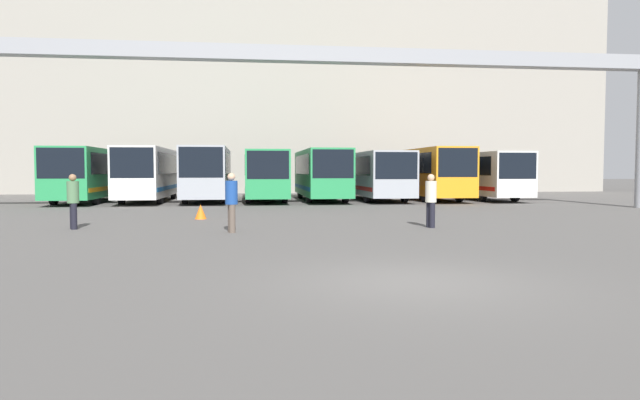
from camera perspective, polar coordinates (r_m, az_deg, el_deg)
The scene contains 15 objects.
ground_plane at distance 10.09m, azimuth 9.46°, elevation -8.11°, with size 200.00×200.00×0.00m, color #514F4C.
building_backdrop at distance 53.60m, azimuth -4.23°, elevation 10.56°, with size 57.15×12.00×17.90m.
overhead_gantry at distance 27.28m, azimuth -1.18°, elevation 12.71°, with size 34.77×0.80×7.65m.
bus_slot_0 at distance 36.99m, azimuth -22.11°, elevation 2.65°, with size 2.58×10.47×3.16m.
bus_slot_1 at distance 36.35m, azimuth -16.70°, elevation 2.77°, with size 2.43×10.66×3.20m.
bus_slot_2 at distance 35.87m, azimuth -11.16°, elevation 2.87°, with size 2.52×10.52×3.24m.
bus_slot_3 at distance 36.16m, azimuth -5.54°, elevation 2.76°, with size 2.48×11.23×3.06m.
bus_slot_4 at distance 35.96m, azimuth 0.10°, elevation 2.84°, with size 2.49×10.26×3.14m.
bus_slot_5 at distance 36.78m, azimuth 5.51°, elevation 2.72°, with size 2.61×10.66×3.01m.
bus_slot_6 at distance 38.11m, azimuth 10.55°, elevation 2.90°, with size 2.52×11.49×3.26m.
bus_slot_7 at distance 39.13m, azimuth 15.56°, elevation 2.64°, with size 2.46×11.07×3.01m.
pedestrian_far_center at distance 17.80m, azimuth -8.85°, elevation -0.10°, with size 0.38×0.38×1.84m.
pedestrian_near_right at distance 19.44m, azimuth 11.02°, elevation 0.08°, with size 0.37×0.37×1.80m.
pedestrian_mid_left at distance 20.23m, azimuth -23.46°, elevation -0.00°, with size 0.37×0.37×1.80m.
traffic_cone at distance 22.92m, azimuth -11.85°, elevation -1.16°, with size 0.46×0.46×0.58m.
Camera 1 is at (-2.87, -9.48, 1.95)m, focal length 32.00 mm.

